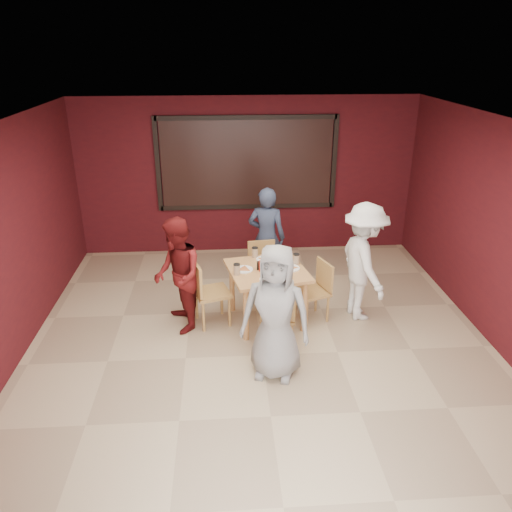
{
  "coord_description": "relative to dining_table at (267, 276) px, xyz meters",
  "views": [
    {
      "loc": [
        -0.44,
        -5.25,
        3.65
      ],
      "look_at": [
        -0.02,
        0.85,
        0.99
      ],
      "focal_mm": 35.0,
      "sensor_mm": 36.0,
      "label": 1
    }
  ],
  "objects": [
    {
      "name": "diner_back",
      "position": [
        0.1,
        1.16,
        0.11
      ],
      "size": [
        0.67,
        0.52,
        1.61
      ],
      "primitive_type": "imported",
      "rotation": [
        0.0,
        0.0,
        2.88
      ],
      "color": "#303B55",
      "rests_on": "floor"
    },
    {
      "name": "diner_front",
      "position": [
        -0.01,
        -1.22,
        0.12
      ],
      "size": [
        0.92,
        0.73,
        1.64
      ],
      "primitive_type": "imported",
      "rotation": [
        0.0,
        0.0,
        -0.3
      ],
      "color": "gray",
      "rests_on": "floor"
    },
    {
      "name": "window_blinds",
      "position": [
        -0.13,
        2.6,
        0.95
      ],
      "size": [
        3.0,
        0.02,
        1.5
      ],
      "primitive_type": "cube",
      "color": "black"
    },
    {
      "name": "chair_front",
      "position": [
        0.07,
        -0.71,
        -0.19
      ],
      "size": [
        0.5,
        0.5,
        0.9
      ],
      "color": "tan",
      "rests_on": "floor"
    },
    {
      "name": "chair_right",
      "position": [
        0.7,
        0.03,
        -0.21
      ],
      "size": [
        0.52,
        0.52,
        0.85
      ],
      "color": "tan",
      "rests_on": "floor"
    },
    {
      "name": "chair_back",
      "position": [
        0.01,
        0.77,
        -0.21
      ],
      "size": [
        0.47,
        0.47,
        0.86
      ],
      "color": "tan",
      "rests_on": "floor"
    },
    {
      "name": "floor",
      "position": [
        -0.13,
        -0.85,
        -0.7
      ],
      "size": [
        7.0,
        7.0,
        0.0
      ],
      "primitive_type": "plane",
      "color": "#C4AE88",
      "rests_on": "ground"
    },
    {
      "name": "chair_left",
      "position": [
        -0.83,
        -0.03,
        -0.16
      ],
      "size": [
        0.57,
        0.57,
        0.94
      ],
      "color": "tan",
      "rests_on": "floor"
    },
    {
      "name": "dining_table",
      "position": [
        0.0,
        0.0,
        0.0
      ],
      "size": [
        1.19,
        1.19,
        0.95
      ],
      "color": "tan",
      "rests_on": "floor"
    },
    {
      "name": "diner_left",
      "position": [
        -1.2,
        -0.1,
        0.09
      ],
      "size": [
        0.76,
        0.89,
        1.58
      ],
      "primitive_type": "imported",
      "rotation": [
        0.0,
        0.0,
        -1.33
      ],
      "color": "maroon",
      "rests_on": "floor"
    },
    {
      "name": "diner_right",
      "position": [
        1.34,
        0.04,
        0.14
      ],
      "size": [
        0.78,
        1.17,
        1.68
      ],
      "primitive_type": "imported",
      "rotation": [
        0.0,
        0.0,
        1.72
      ],
      "color": "white",
      "rests_on": "floor"
    }
  ]
}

